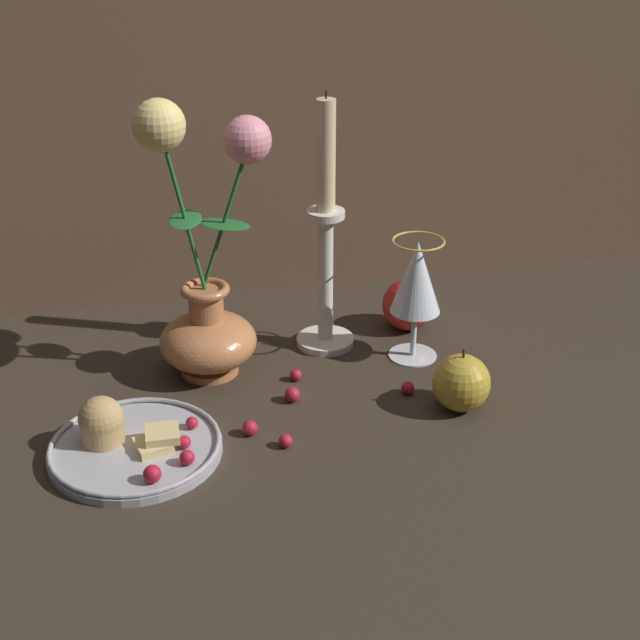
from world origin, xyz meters
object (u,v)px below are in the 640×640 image
wine_glass (416,282)px  candlestick (326,248)px  vase (206,289)px  apple_beside_vase (408,305)px  apple_near_glass (461,383)px  plate_with_pastries (129,441)px

wine_glass → candlestick: (-0.11, 0.06, 0.03)m
vase → apple_beside_vase: size_ratio=4.22×
vase → apple_near_glass: bearing=-29.4°
candlestick → apple_beside_vase: (0.13, 0.02, -0.11)m
plate_with_pastries → apple_near_glass: size_ratio=2.36×
plate_with_pastries → apple_near_glass: apple_near_glass is taller
apple_beside_vase → apple_near_glass: size_ratio=1.03×
apple_near_glass → wine_glass: bearing=95.8°
vase → apple_beside_vase: bearing=11.4°
plate_with_pastries → apple_beside_vase: apple_beside_vase is taller
plate_with_pastries → vase: bearing=55.5°
wine_glass → apple_beside_vase: (0.02, 0.08, -0.07)m
candlestick → apple_near_glass: size_ratio=4.22×
apple_beside_vase → candlestick: bearing=-170.7°
vase → candlestick: (0.17, 0.04, 0.03)m
vase → plate_with_pastries: (-0.11, -0.17, -0.10)m
wine_glass → apple_near_glass: size_ratio=2.03×
plate_with_pastries → wine_glass: 0.42m
plate_with_pastries → apple_beside_vase: 0.47m
candlestick → apple_beside_vase: candlestick is taller
apple_near_glass → candlestick: bearing=121.4°
plate_with_pastries → apple_near_glass: (0.40, 0.00, 0.02)m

